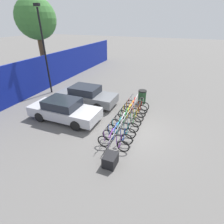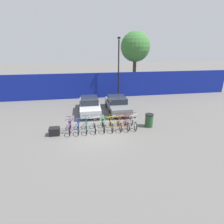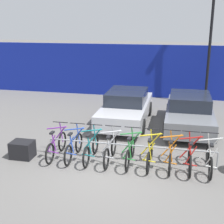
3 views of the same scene
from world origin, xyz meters
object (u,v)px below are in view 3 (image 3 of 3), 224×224
(bicycle_blue, at_px, (74,147))
(bicycle_white, at_px, (209,159))
(bicycle_purple, at_px, (56,146))
(bicycle_orange, at_px, (170,156))
(bike_rack, at_px, (130,147))
(bicycle_green, at_px, (130,152))
(bicycle_yellow, at_px, (150,154))
(car_grey, at_px, (189,112))
(bicycle_silver, at_px, (110,151))
(bicycle_teal, at_px, (91,149))
(lamp_post, at_px, (211,31))
(cargo_crate, at_px, (22,150))
(car_silver, at_px, (126,107))
(bicycle_red, at_px, (190,158))

(bicycle_blue, xyz_separation_m, bicycle_white, (4.16, 0.00, 0.00))
(bicycle_purple, relative_size, bicycle_white, 1.00)
(bicycle_orange, bearing_deg, bicycle_white, 1.46)
(bike_rack, height_order, bicycle_green, bicycle_green)
(bicycle_green, relative_size, bicycle_yellow, 1.00)
(bicycle_green, distance_m, bicycle_orange, 1.22)
(bicycle_yellow, xyz_separation_m, car_grey, (1.21, 3.84, 0.31))
(bicycle_yellow, distance_m, bicycle_orange, 0.61)
(bicycle_white, height_order, car_grey, car_grey)
(bicycle_silver, bearing_deg, bicycle_teal, 176.90)
(bicycle_blue, height_order, bicycle_white, same)
(bicycle_yellow, height_order, bicycle_orange, same)
(bicycle_purple, relative_size, car_grey, 0.38)
(lamp_post, distance_m, cargo_crate, 10.91)
(bike_rack, xyz_separation_m, bicycle_purple, (-2.37, -0.15, -0.12))
(car_silver, bearing_deg, bicycle_silver, -87.43)
(bicycle_silver, distance_m, bicycle_green, 0.63)
(bicycle_silver, distance_m, bicycle_white, 2.96)
(bicycle_purple, relative_size, bicycle_orange, 1.00)
(bicycle_teal, xyz_separation_m, cargo_crate, (-2.21, -0.29, -0.10))
(bicycle_red, xyz_separation_m, bicycle_white, (0.55, 0.00, 0.00))
(bicycle_purple, xyz_separation_m, bicycle_green, (2.41, 0.00, 0.00))
(bicycle_green, relative_size, bicycle_red, 1.00)
(bicycle_purple, distance_m, car_silver, 4.32)
(bicycle_purple, distance_m, bicycle_white, 4.75)
(bicycle_teal, bearing_deg, bicycle_green, -0.70)
(lamp_post, bearing_deg, car_grey, -102.70)
(bicycle_yellow, height_order, bicycle_white, same)
(lamp_post, bearing_deg, bicycle_yellow, -105.03)
(car_grey, xyz_separation_m, lamp_post, (0.93, 4.13, 3.08))
(bike_rack, height_order, bicycle_yellow, bicycle_yellow)
(bicycle_purple, height_order, lamp_post, lamp_post)
(bicycle_white, xyz_separation_m, car_grey, (-0.52, 3.84, 0.31))
(bicycle_green, height_order, bicycle_white, same)
(car_grey, bearing_deg, bicycle_silver, -122.47)
(lamp_post, bearing_deg, bicycle_green, -109.00)
(bicycle_green, bearing_deg, cargo_crate, -175.93)
(car_grey, xyz_separation_m, cargo_crate, (-5.28, -4.13, -0.42))
(bicycle_purple, xyz_separation_m, bicycle_red, (4.19, 0.00, 0.00))
(car_grey, bearing_deg, bicycle_white, -82.35)
(bicycle_blue, distance_m, bicycle_silver, 1.19)
(bicycle_teal, bearing_deg, bicycle_blue, 179.30)
(bicycle_blue, distance_m, bicycle_white, 4.16)
(bicycle_yellow, relative_size, bicycle_orange, 1.00)
(bicycle_yellow, xyz_separation_m, cargo_crate, (-4.07, -0.29, -0.10))
(bicycle_green, distance_m, bicycle_red, 1.78)
(bicycle_purple, relative_size, cargo_crate, 2.44)
(bicycle_blue, xyz_separation_m, bicycle_orange, (3.04, 0.00, 0.00))
(bicycle_red, distance_m, car_silver, 4.78)
(cargo_crate, bearing_deg, bicycle_red, 3.15)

